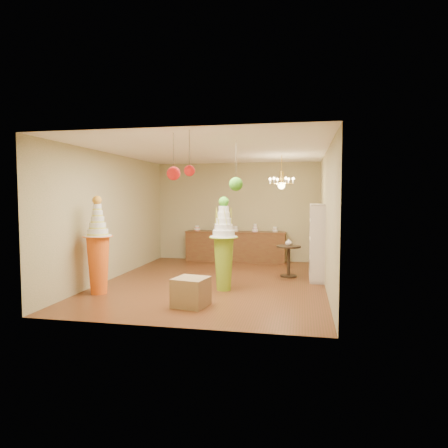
% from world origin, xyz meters
% --- Properties ---
extents(floor, '(6.50, 6.50, 0.00)m').
position_xyz_m(floor, '(0.00, 0.00, 0.00)').
color(floor, '#5A3018').
rests_on(floor, ground).
extents(ceiling, '(6.50, 6.50, 0.00)m').
position_xyz_m(ceiling, '(0.00, 0.00, 3.00)').
color(ceiling, white).
rests_on(ceiling, ground).
extents(wall_back, '(5.00, 0.04, 3.00)m').
position_xyz_m(wall_back, '(0.00, 3.25, 1.50)').
color(wall_back, tan).
rests_on(wall_back, ground).
extents(wall_front, '(5.00, 0.04, 3.00)m').
position_xyz_m(wall_front, '(0.00, -3.25, 1.50)').
color(wall_front, tan).
rests_on(wall_front, ground).
extents(wall_left, '(0.04, 6.50, 3.00)m').
position_xyz_m(wall_left, '(-2.50, 0.00, 1.50)').
color(wall_left, tan).
rests_on(wall_left, ground).
extents(wall_right, '(0.04, 6.50, 3.00)m').
position_xyz_m(wall_right, '(2.50, 0.00, 1.50)').
color(wall_right, tan).
rests_on(wall_right, ground).
extents(pedestal_green, '(0.66, 0.66, 1.98)m').
position_xyz_m(pedestal_green, '(0.37, -0.73, 0.82)').
color(pedestal_green, '#81A825').
rests_on(pedestal_green, floor).
extents(pedestal_orange, '(0.66, 0.66, 2.00)m').
position_xyz_m(pedestal_orange, '(-2.08, -1.51, 0.77)').
color(pedestal_orange, orange).
rests_on(pedestal_orange, floor).
extents(burlap_riser, '(0.67, 0.67, 0.52)m').
position_xyz_m(burlap_riser, '(0.03, -2.05, 0.26)').
color(burlap_riser, '#90734E').
rests_on(burlap_riser, floor).
extents(sideboard, '(3.04, 0.54, 1.16)m').
position_xyz_m(sideboard, '(0.00, 2.97, 0.48)').
color(sideboard, brown).
rests_on(sideboard, floor).
extents(shelving_unit, '(0.33, 1.20, 1.80)m').
position_xyz_m(shelving_unit, '(2.34, 0.80, 0.90)').
color(shelving_unit, beige).
rests_on(shelving_unit, floor).
extents(round_table, '(0.66, 0.66, 0.77)m').
position_xyz_m(round_table, '(1.67, 0.95, 0.50)').
color(round_table, black).
rests_on(round_table, floor).
extents(vase, '(0.18, 0.18, 0.18)m').
position_xyz_m(vase, '(1.67, 0.95, 0.86)').
color(vase, beige).
rests_on(vase, round_table).
extents(pom_red_left, '(0.22, 0.22, 0.76)m').
position_xyz_m(pom_red_left, '(-0.06, -2.71, 2.35)').
color(pom_red_left, '#464132').
rests_on(pom_red_left, ceiling).
extents(pom_green_mid, '(0.25, 0.25, 0.92)m').
position_xyz_m(pom_green_mid, '(0.78, -1.66, 2.21)').
color(pom_green_mid, '#464132').
rests_on(pom_green_mid, ceiling).
extents(pom_red_right, '(0.17, 0.17, 0.71)m').
position_xyz_m(pom_red_right, '(0.27, -2.94, 2.38)').
color(pom_red_right, '#464132').
rests_on(pom_red_right, ceiling).
extents(chandelier, '(0.72, 0.72, 0.85)m').
position_xyz_m(chandelier, '(1.46, 1.19, 2.30)').
color(chandelier, gold).
rests_on(chandelier, ceiling).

